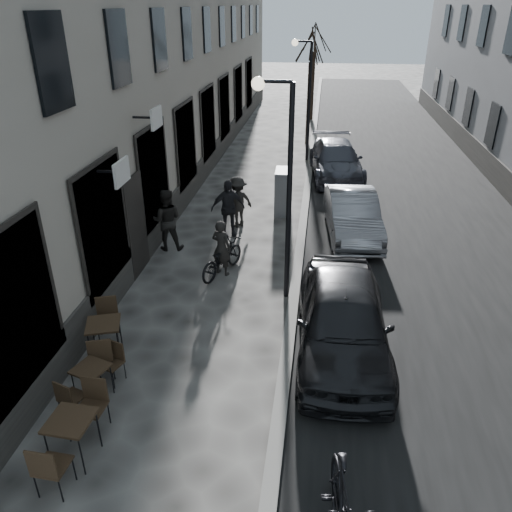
% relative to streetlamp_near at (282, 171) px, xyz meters
% --- Properties ---
extents(road, '(7.30, 60.00, 0.00)m').
position_rel_streetlamp_near_xyz_m(road, '(4.02, 10.00, -3.16)').
color(road, black).
rests_on(road, ground).
extents(kerb, '(0.25, 60.00, 0.12)m').
position_rel_streetlamp_near_xyz_m(kerb, '(0.37, 10.00, -3.10)').
color(kerb, slate).
rests_on(kerb, ground).
extents(streetlamp_near, '(0.90, 0.28, 5.09)m').
position_rel_streetlamp_near_xyz_m(streetlamp_near, '(0.00, 0.00, 0.00)').
color(streetlamp_near, black).
rests_on(streetlamp_near, ground).
extents(streetlamp_far, '(0.90, 0.28, 5.09)m').
position_rel_streetlamp_near_xyz_m(streetlamp_far, '(0.00, 12.00, 0.00)').
color(streetlamp_far, black).
rests_on(streetlamp_far, ground).
extents(tree_near, '(2.40, 2.40, 5.70)m').
position_rel_streetlamp_near_xyz_m(tree_near, '(0.07, 15.00, 1.50)').
color(tree_near, black).
rests_on(tree_near, ground).
extents(tree_far, '(2.40, 2.40, 5.70)m').
position_rel_streetlamp_near_xyz_m(tree_far, '(0.07, 21.00, 1.50)').
color(tree_far, black).
rests_on(tree_far, ground).
extents(bistro_set_a, '(0.69, 1.62, 0.95)m').
position_rel_streetlamp_near_xyz_m(bistro_set_a, '(-2.71, -5.30, -2.67)').
color(bistro_set_a, '#302215').
rests_on(bistro_set_a, ground).
extents(bistro_set_b, '(0.80, 1.40, 0.80)m').
position_rel_streetlamp_near_xyz_m(bistro_set_b, '(-2.99, -3.98, -2.75)').
color(bistro_set_b, '#302215').
rests_on(bistro_set_b, ground).
extents(bistro_set_c, '(0.90, 1.64, 0.94)m').
position_rel_streetlamp_near_xyz_m(bistro_set_c, '(-3.24, -2.80, -2.68)').
color(bistro_set_c, '#302215').
rests_on(bistro_set_c, ground).
extents(utility_cabinet, '(0.58, 1.01, 1.50)m').
position_rel_streetlamp_near_xyz_m(utility_cabinet, '(-0.36, 5.43, -2.41)').
color(utility_cabinet, slate).
rests_on(utility_cabinet, ground).
extents(bicycle, '(1.25, 1.87, 0.93)m').
position_rel_streetlamp_near_xyz_m(bicycle, '(-1.59, 0.91, -2.70)').
color(bicycle, black).
rests_on(bicycle, ground).
extents(cyclist_rider, '(0.65, 0.55, 1.52)m').
position_rel_streetlamp_near_xyz_m(cyclist_rider, '(-1.59, 0.91, -2.40)').
color(cyclist_rider, black).
rests_on(cyclist_rider, ground).
extents(pedestrian_near, '(0.98, 0.83, 1.80)m').
position_rel_streetlamp_near_xyz_m(pedestrian_near, '(-3.43, 2.19, -2.26)').
color(pedestrian_near, black).
rests_on(pedestrian_near, ground).
extents(pedestrian_mid, '(1.19, 1.16, 1.64)m').
position_rel_streetlamp_near_xyz_m(pedestrian_mid, '(-1.70, 4.10, -2.34)').
color(pedestrian_mid, black).
rests_on(pedestrian_mid, ground).
extents(pedestrian_far, '(1.13, 0.82, 1.78)m').
position_rel_streetlamp_near_xyz_m(pedestrian_far, '(-1.86, 3.33, -2.27)').
color(pedestrian_far, black).
rests_on(pedestrian_far, ground).
extents(car_near, '(1.94, 4.56, 1.54)m').
position_rel_streetlamp_near_xyz_m(car_near, '(1.45, -2.00, -2.39)').
color(car_near, black).
rests_on(car_near, ground).
extents(car_mid, '(1.78, 4.16, 1.33)m').
position_rel_streetlamp_near_xyz_m(car_mid, '(1.87, 3.87, -2.49)').
color(car_mid, gray).
rests_on(car_mid, ground).
extents(car_far, '(2.43, 4.97, 1.39)m').
position_rel_streetlamp_near_xyz_m(car_far, '(1.44, 9.68, -2.46)').
color(car_far, '#3A3C45').
rests_on(car_far, ground).
extents(moped, '(0.77, 1.97, 1.15)m').
position_rel_streetlamp_near_xyz_m(moped, '(1.37, -6.10, -2.58)').
color(moped, black).
rests_on(moped, ground).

